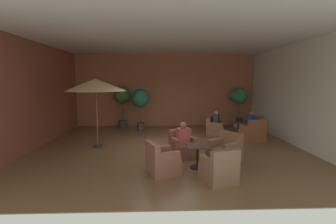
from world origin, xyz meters
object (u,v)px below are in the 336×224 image
object	(u,v)px
cafe_table_front_right	(198,152)
potted_tree_mid_right	(239,99)
armchair_front_right_south	(225,151)
iced_drink_cup	(239,121)
armchair_front_left_north	(253,133)
potted_tree_mid_left	(122,98)
patron_blue_shirt	(183,134)
open_laptop	(238,121)
armchair_front_right_west	(183,147)
patron_by_window	(216,119)
patio_umbrella_tall_red	(96,85)
patron_with_friend	(251,119)
armchair_front_left_south	(215,128)
armchair_front_left_east	(251,127)
potted_tree_left_corner	(140,100)
cafe_table_front_left	(238,126)
armchair_front_right_east	(219,170)
armchair_front_right_north	(162,162)

from	to	relation	value
cafe_table_front_right	potted_tree_mid_right	distance (m)	6.64
cafe_table_front_right	armchair_front_right_south	distance (m)	1.09
potted_tree_mid_right	iced_drink_cup	xyz separation A→B (m)	(-0.66, -2.07, -0.78)
armchair_front_left_north	potted_tree_mid_right	world-z (taller)	potted_tree_mid_right
potted_tree_mid_left	patron_blue_shirt	bearing A→B (deg)	-61.46
potted_tree_mid_right	open_laptop	bearing A→B (deg)	-108.46
armchair_front_right_west	patron_by_window	world-z (taller)	patron_by_window
armchair_front_right_south	potted_tree_mid_left	bearing A→B (deg)	126.23
armchair_front_left_north	patio_umbrella_tall_red	bearing A→B (deg)	-173.77
armchair_front_right_south	patron_with_friend	bearing A→B (deg)	59.12
patron_with_friend	armchair_front_left_south	bearing A→B (deg)	-174.23
patio_umbrella_tall_red	patron_with_friend	bearing A→B (deg)	18.27
armchair_front_left_east	potted_tree_left_corner	size ratio (longest dim) A/B	0.53
cafe_table_front_right	armchair_front_right_west	xyz separation A→B (m)	(-0.32, 1.03, -0.13)
cafe_table_front_left	armchair_front_left_east	xyz separation A→B (m)	(0.82, 0.55, -0.15)
armchair_front_right_east	potted_tree_mid_right	xyz separation A→B (m)	(2.72, 6.82, 1.16)
potted_tree_mid_left	iced_drink_cup	xyz separation A→B (m)	(5.37, -2.13, -0.86)
patron_by_window	open_laptop	size ratio (longest dim) A/B	2.14
iced_drink_cup	open_laptop	world-z (taller)	open_laptop
armchair_front_right_north	patron_blue_shirt	xyz separation A→B (m)	(0.69, 1.39, 0.40)
cafe_table_front_right	iced_drink_cup	xyz separation A→B (m)	(2.41, 3.73, 0.25)
potted_tree_left_corner	potted_tree_mid_right	distance (m)	5.11
iced_drink_cup	armchair_front_left_south	bearing A→B (deg)	155.93
cafe_table_front_left	armchair_front_left_east	distance (m)	1.00
cafe_table_front_left	potted_tree_mid_left	bearing A→B (deg)	158.83
armchair_front_right_west	patron_with_friend	xyz separation A→B (m)	(3.50, 3.29, 0.37)
potted_tree_mid_right	cafe_table_front_left	bearing A→B (deg)	-108.70
cafe_table_front_left	patron_by_window	world-z (taller)	patron_by_window
armchair_front_left_east	patron_with_friend	size ratio (longest dim) A/B	1.78
cafe_table_front_left	open_laptop	bearing A→B (deg)	-103.01
armchair_front_left_east	potted_tree_mid_left	distance (m)	6.47
cafe_table_front_right	patio_umbrella_tall_red	world-z (taller)	patio_umbrella_tall_red
cafe_table_front_right	armchair_front_right_north	xyz separation A→B (m)	(-1.00, -0.40, -0.12)
armchair_front_left_east	armchair_front_right_south	xyz separation A→B (m)	(-2.28, -3.78, 0.01)
armchair_front_right_east	iced_drink_cup	size ratio (longest dim) A/B	8.27
armchair_front_left_east	cafe_table_front_right	world-z (taller)	armchair_front_left_east
armchair_front_left_south	potted_tree_mid_right	distance (m)	2.59
armchair_front_left_north	armchair_front_left_south	bearing A→B (deg)	132.64
patron_by_window	patron_blue_shirt	bearing A→B (deg)	-120.00
patio_umbrella_tall_red	potted_tree_mid_right	world-z (taller)	patio_umbrella_tall_red
patron_with_friend	open_laptop	world-z (taller)	patron_with_friend
patio_umbrella_tall_red	potted_tree_left_corner	world-z (taller)	patio_umbrella_tall_red
armchair_front_left_north	patron_by_window	size ratio (longest dim) A/B	1.47
armchair_front_right_east	patron_by_window	size ratio (longest dim) A/B	1.37
armchair_front_left_south	open_laptop	size ratio (longest dim) A/B	3.25
armchair_front_left_north	patron_by_window	world-z (taller)	patron_by_window
armchair_front_left_north	armchair_front_left_east	distance (m)	1.60
patron_blue_shirt	iced_drink_cup	world-z (taller)	patron_blue_shirt
armchair_front_right_south	patio_umbrella_tall_red	bearing A→B (deg)	159.11
cafe_table_front_left	potted_tree_left_corner	size ratio (longest dim) A/B	0.32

